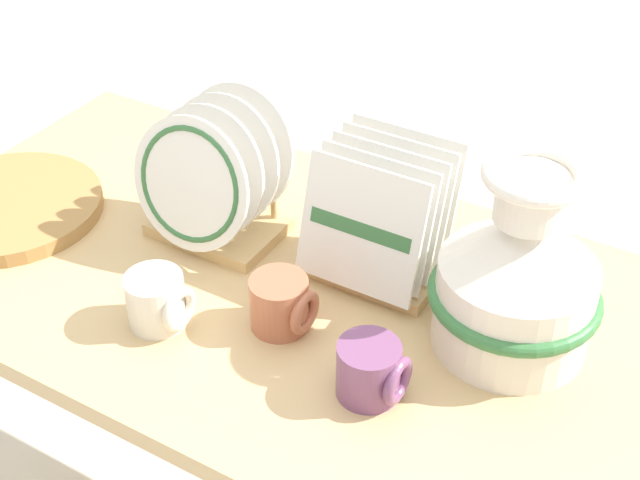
# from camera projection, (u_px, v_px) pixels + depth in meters

# --- Properties ---
(display_table) EXTENTS (1.53, 0.73, 0.71)m
(display_table) POSITION_uv_depth(u_px,v_px,m) (320.00, 333.00, 1.46)
(display_table) COLOR tan
(display_table) RESTS_ON ground_plane
(ceramic_vase) EXTENTS (0.25, 0.25, 0.30)m
(ceramic_vase) POSITION_uv_depth(u_px,v_px,m) (517.00, 278.00, 1.26)
(ceramic_vase) COLOR white
(ceramic_vase) RESTS_ON display_table
(dish_rack_round_plates) EXTENTS (0.22, 0.20, 0.24)m
(dish_rack_round_plates) POSITION_uv_depth(u_px,v_px,m) (212.00, 187.00, 1.48)
(dish_rack_round_plates) COLOR tan
(dish_rack_round_plates) RESTS_ON display_table
(dish_rack_square_plates) EXTENTS (0.22, 0.19, 0.22)m
(dish_rack_square_plates) POSITION_uv_depth(u_px,v_px,m) (380.00, 227.00, 1.42)
(dish_rack_square_plates) COLOR tan
(dish_rack_square_plates) RESTS_ON display_table
(wicker_charger_stack) EXTENTS (0.33, 0.33, 0.03)m
(wicker_charger_stack) POSITION_uv_depth(u_px,v_px,m) (8.00, 206.00, 1.59)
(wicker_charger_stack) COLOR #AD7F47
(wicker_charger_stack) RESTS_ON display_table
(mug_plum_glaze) EXTENTS (0.10, 0.09, 0.09)m
(mug_plum_glaze) POSITION_uv_depth(u_px,v_px,m) (371.00, 371.00, 1.22)
(mug_plum_glaze) COLOR #7A4770
(mug_plum_glaze) RESTS_ON display_table
(mug_cream_glaze) EXTENTS (0.10, 0.09, 0.09)m
(mug_cream_glaze) POSITION_uv_depth(u_px,v_px,m) (158.00, 301.00, 1.34)
(mug_cream_glaze) COLOR silver
(mug_cream_glaze) RESTS_ON display_table
(mug_terracotta_glaze) EXTENTS (0.10, 0.09, 0.09)m
(mug_terracotta_glaze) POSITION_uv_depth(u_px,v_px,m) (282.00, 304.00, 1.33)
(mug_terracotta_glaze) COLOR #B76647
(mug_terracotta_glaze) RESTS_ON display_table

